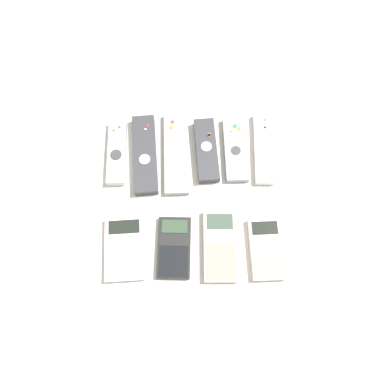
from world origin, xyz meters
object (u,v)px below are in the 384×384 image
object	(u,v)px
remote_1	(145,154)
remote_4	(235,149)
remote_3	(206,150)
remote_5	(263,148)
calculator_1	(174,247)
calculator_0	(125,249)
remote_0	(117,152)
remote_2	(176,153)
calculator_2	(220,246)
calculator_3	(266,249)

from	to	relation	value
remote_1	remote_4	world-z (taller)	remote_1
remote_3	remote_5	size ratio (longest dim) A/B	0.87
remote_1	remote_4	xyz separation A→B (m)	(0.22, 0.01, -0.00)
remote_1	calculator_1	size ratio (longest dim) A/B	1.45
remote_4	calculator_0	xyz separation A→B (m)	(-0.26, -0.24, -0.00)
remote_3	remote_0	bearing A→B (deg)	176.69
remote_2	calculator_1	xyz separation A→B (m)	(-0.01, -0.23, -0.00)
remote_4	calculator_2	distance (m)	0.24
remote_4	calculator_3	xyz separation A→B (m)	(0.05, -0.25, -0.00)
remote_0	calculator_0	bearing A→B (deg)	-83.48
remote_5	calculator_3	size ratio (longest dim) A/B	1.37
calculator_0	remote_3	bearing A→B (deg)	48.72
remote_3	calculator_1	world-z (taller)	remote_3
remote_1	calculator_2	xyz separation A→B (m)	(0.17, -0.23, -0.00)
calculator_0	remote_5	bearing A→B (deg)	33.63
remote_3	calculator_1	size ratio (longest dim) A/B	1.16
remote_2	calculator_3	size ratio (longest dim) A/B	1.55
remote_2	calculator_2	world-z (taller)	same
calculator_2	remote_3	bearing A→B (deg)	96.87
remote_0	remote_1	size ratio (longest dim) A/B	0.81
calculator_3	calculator_2	bearing A→B (deg)	173.72
remote_5	remote_4	bearing A→B (deg)	-176.63
remote_0	calculator_1	bearing A→B (deg)	-59.83
remote_3	remote_5	bearing A→B (deg)	-1.68
calculator_2	calculator_0	bearing A→B (deg)	-178.31
calculator_3	remote_4	bearing A→B (deg)	101.45
calculator_1	calculator_3	size ratio (longest dim) A/B	1.03
calculator_1	calculator_0	bearing A→B (deg)	-177.28
remote_3	calculator_2	bearing A→B (deg)	-87.70
remote_2	remote_5	size ratio (longest dim) A/B	1.13
remote_2	remote_5	distance (m)	0.21
calculator_2	calculator_3	xyz separation A→B (m)	(0.10, -0.01, -0.00)
remote_3	calculator_2	distance (m)	0.24
calculator_3	calculator_0	bearing A→B (deg)	177.54
remote_1	remote_4	bearing A→B (deg)	-0.74
remote_4	calculator_3	world-z (taller)	remote_4
remote_0	calculator_3	size ratio (longest dim) A/B	1.21
remote_4	remote_0	bearing A→B (deg)	-179.93
remote_0	remote_3	size ratio (longest dim) A/B	1.01
remote_0	calculator_2	size ratio (longest dim) A/B	1.02
remote_4	calculator_3	size ratio (longest dim) A/B	1.22
remote_3	remote_5	world-z (taller)	remote_3
remote_2	remote_3	xyz separation A→B (m)	(0.07, 0.00, 0.00)
remote_3	calculator_2	world-z (taller)	remote_3
calculator_1	calculator_3	world-z (taller)	calculator_3
calculator_2	remote_5	bearing A→B (deg)	65.21
remote_2	remote_3	size ratio (longest dim) A/B	1.30
remote_0	remote_3	bearing A→B (deg)	-0.04
remote_0	remote_5	size ratio (longest dim) A/B	0.88
remote_1	remote_3	distance (m)	0.15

